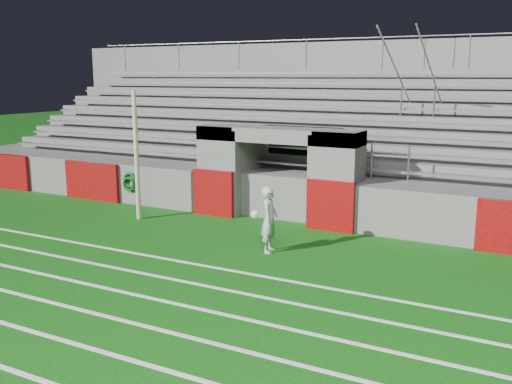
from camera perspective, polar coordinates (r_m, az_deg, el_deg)
The scene contains 6 objects.
ground at distance 13.43m, azimuth -4.36°, elevation -5.89°, with size 90.00×90.00×0.00m, color #0D4A0C.
field_post at distance 16.33m, azimuth -11.87°, elevation 3.56°, with size 0.13×0.13×3.64m, color #C3B091.
field_markings at distance 9.85m, azimuth -20.42°, elevation -13.24°, with size 28.00×8.09×0.01m.
stadium_structure at distance 20.17m, azimuth 7.71°, elevation 4.25°, with size 26.00×8.48×5.42m.
goalkeeper_with_ball at distance 13.12m, azimuth 1.32°, elevation -2.76°, with size 0.64×0.63×1.54m.
hose_coil at distance 18.39m, azimuth -12.55°, elevation 0.99°, with size 0.51×0.14×0.61m.
Camera 1 is at (6.85, -10.83, 4.01)m, focal length 40.00 mm.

